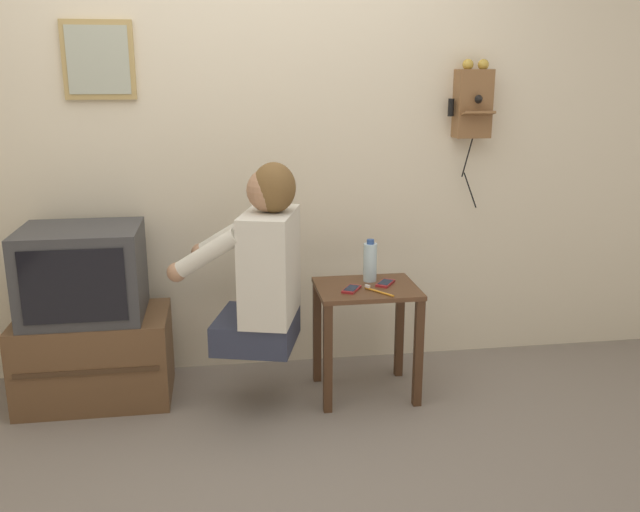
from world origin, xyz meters
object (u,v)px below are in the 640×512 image
Objects in this scene: cell_phone_held at (351,289)px; cell_phone_spare at (385,283)px; water_bottle at (370,262)px; television at (83,272)px; wall_phone_antique at (473,102)px; toothbrush at (377,291)px; person at (263,265)px; framed_picture at (98,60)px.

cell_phone_held is 0.20m from cell_phone_spare.
cell_phone_held is at bearing -131.07° from water_bottle.
water_bottle is (1.39, -0.06, 0.01)m from television.
water_bottle is (-0.60, -0.30, -0.76)m from wall_phone_antique.
water_bottle is (0.12, 0.14, 0.09)m from cell_phone_held.
cell_phone_spare is 0.13m from water_bottle.
water_bottle is 0.21m from toothbrush.
wall_phone_antique is at bearing 26.34° from water_bottle.
cell_phone_spare is (1.45, -0.13, -0.08)m from television.
person reaches higher than toothbrush.
person is 5.75× the size of toothbrush.
television is 0.72× the size of wall_phone_antique.
water_bottle reaches higher than toothbrush.
television is at bearing -151.27° from cell_phone_spare.
person is 0.63m from cell_phone_spare.
wall_phone_antique is 1.20m from cell_phone_held.
wall_phone_antique is 2.09× the size of framed_picture.
person is at bearing -15.24° from television.
toothbrush is at bearing -91.74° from water_bottle.
framed_picture reaches higher than toothbrush.
toothbrush is at bearing -141.41° from wall_phone_antique.
person is 0.57m from water_bottle.
television is (-0.85, 0.23, -0.07)m from person.
cell_phone_spare is (0.60, 0.10, -0.15)m from person.
framed_picture is at bearing -172.02° from cell_phone_held.
framed_picture reaches higher than wall_phone_antique.
framed_picture reaches higher than person.
wall_phone_antique is at bearing -52.01° from person.
water_bottle is at bearing -14.97° from framed_picture.
person is 0.55m from toothbrush.
framed_picture is 2.47× the size of toothbrush.
framed_picture is at bearing 165.03° from water_bottle.
wall_phone_antique is at bearing 61.63° from cell_phone_held.
person is at bearing -136.87° from cell_phone_spare.
television is 1.02m from framed_picture.
person reaches higher than television.
toothbrush is (0.11, -0.05, 0.00)m from cell_phone_held.
cell_phone_spare is at bearing -5.27° from television.
cell_phone_held is (0.42, 0.03, -0.15)m from person.
person is at bearing -157.89° from wall_phone_antique.
framed_picture is 1.74m from toothbrush.
water_bottle is at bearing 166.49° from cell_phone_spare.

